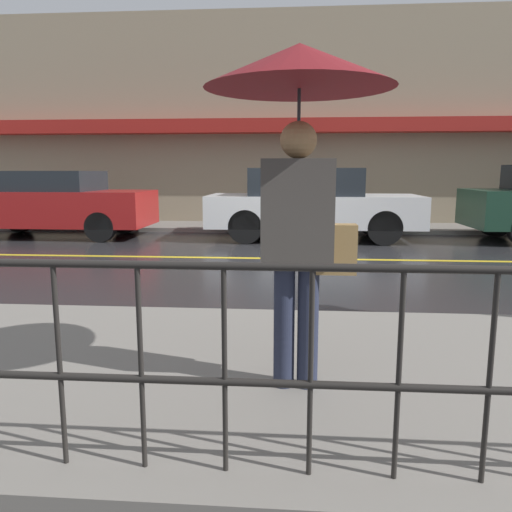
{
  "coord_description": "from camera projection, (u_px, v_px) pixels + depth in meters",
  "views": [
    {
      "loc": [
        0.49,
        -8.23,
        1.44
      ],
      "look_at": [
        -0.04,
        -1.53,
        0.3
      ],
      "focal_mm": 35.0,
      "sensor_mm": 36.0,
      "label": 1
    }
  ],
  "objects": [
    {
      "name": "sidewalk_near",
      "position": [
        223.0,
        373.0,
        3.48
      ],
      "size": [
        28.0,
        2.93,
        0.1
      ],
      "color": "slate",
      "rests_on": "ground_plane"
    },
    {
      "name": "railing_foreground",
      "position": [
        182.0,
        341.0,
        2.18
      ],
      "size": [
        12.0,
        0.04,
        0.96
      ],
      "color": "black",
      "rests_on": "sidewalk_near"
    },
    {
      "name": "ground_plane",
      "position": [
        266.0,
        258.0,
        8.36
      ],
      "size": [
        80.0,
        80.0,
        0.0
      ],
      "primitive_type": "plane",
      "color": "#262628"
    },
    {
      "name": "pedestrian",
      "position": [
        300.0,
        114.0,
        2.88
      ],
      "size": [
        1.1,
        1.1,
        2.06
      ],
      "rotation": [
        0.0,
        0.0,
        3.14
      ],
      "color": "#23283D",
      "rests_on": "sidewalk_near"
    },
    {
      "name": "car_white",
      "position": [
        311.0,
        203.0,
        10.6
      ],
      "size": [
        4.44,
        1.76,
        1.51
      ],
      "color": "silver",
      "rests_on": "ground_plane"
    },
    {
      "name": "building_storefront",
      "position": [
        278.0,
        121.0,
        13.17
      ],
      "size": [
        28.0,
        0.85,
        5.54
      ],
      "color": "gray",
      "rests_on": "ground_plane"
    },
    {
      "name": "lane_marking",
      "position": [
        266.0,
        258.0,
        8.36
      ],
      "size": [
        25.2,
        0.12,
        0.01
      ],
      "color": "gold",
      "rests_on": "ground_plane"
    },
    {
      "name": "sidewalk_far",
      "position": [
        276.0,
        227.0,
        12.65
      ],
      "size": [
        28.0,
        1.75,
        0.1
      ],
      "color": "slate",
      "rests_on": "ground_plane"
    },
    {
      "name": "car_red",
      "position": [
        54.0,
        203.0,
        11.05
      ],
      "size": [
        4.18,
        1.72,
        1.45
      ],
      "color": "maroon",
      "rests_on": "ground_plane"
    }
  ]
}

